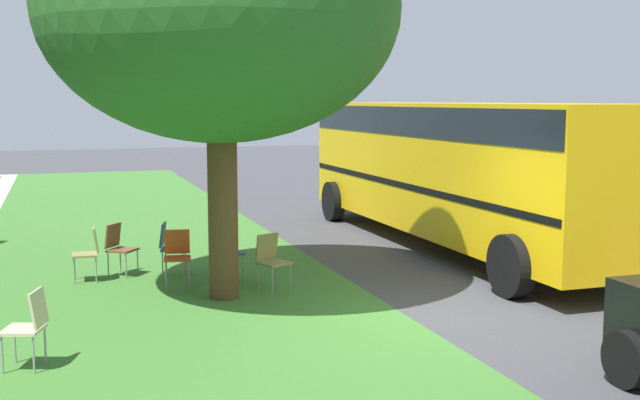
% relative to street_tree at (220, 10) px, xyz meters
% --- Properties ---
extents(ground, '(80.00, 80.00, 0.00)m').
position_rel_street_tree_xyz_m(ground, '(-1.87, -2.37, -4.22)').
color(ground, '#424247').
extents(grass_verge, '(48.00, 6.00, 0.01)m').
position_rel_street_tree_xyz_m(grass_verge, '(-1.87, 0.83, -4.21)').
color(grass_verge, '#3D752D').
rests_on(grass_verge, ground).
extents(street_tree, '(5.20, 5.20, 6.15)m').
position_rel_street_tree_xyz_m(street_tree, '(0.00, 0.00, 0.00)').
color(street_tree, brown).
rests_on(street_tree, ground).
extents(chair_0, '(0.51, 0.51, 0.88)m').
position_rel_street_tree_xyz_m(chair_0, '(1.87, 0.55, -3.70)').
color(chair_0, '#335184').
rests_on(chair_0, ground).
extents(chair_1, '(0.58, 0.58, 0.88)m').
position_rel_street_tree_xyz_m(chair_1, '(2.05, 1.37, -3.70)').
color(chair_1, brown).
rests_on(chair_1, ground).
extents(chair_2, '(0.43, 0.44, 0.88)m').
position_rel_street_tree_xyz_m(chair_2, '(1.78, 1.86, -3.70)').
color(chair_2, olive).
rests_on(chair_2, ground).
extents(chair_3, '(0.55, 0.55, 0.88)m').
position_rel_street_tree_xyz_m(chair_3, '(0.22, -0.79, -3.70)').
color(chair_3, olive).
rests_on(chair_3, ground).
extents(chair_4, '(0.48, 0.47, 0.88)m').
position_rel_street_tree_xyz_m(chair_4, '(1.07, 0.54, -3.70)').
color(chair_4, '#C64C1E').
rests_on(chair_4, ground).
extents(chair_5, '(0.51, 0.50, 0.88)m').
position_rel_street_tree_xyz_m(chair_5, '(1.21, -0.30, -3.70)').
color(chair_5, '#335184').
rests_on(chair_5, ground).
extents(chair_6, '(0.52, 0.53, 0.88)m').
position_rel_street_tree_xyz_m(chair_6, '(-2.42, 2.65, -3.70)').
color(chair_6, beige).
rests_on(chair_6, ground).
extents(school_bus, '(10.40, 2.80, 2.88)m').
position_rel_street_tree_xyz_m(school_bus, '(2.66, -5.33, -2.46)').
color(school_bus, yellow).
rests_on(school_bus, ground).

